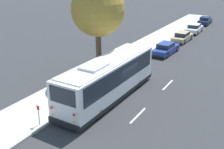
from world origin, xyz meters
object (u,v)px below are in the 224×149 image
Objects in this scene: street_tree at (99,6)px; fire_hydrant at (130,61)px; parked_sedan_white at (194,29)px; parked_sedan_tan at (182,37)px; parked_sedan_blue at (166,49)px; parked_sedan_navy at (205,21)px; shuttle_bus at (108,77)px; sign_post_far at (57,106)px; sign_post_near at (39,115)px.

fire_hydrant is at bearing -14.06° from street_tree.
parked_sedan_white is 18.37m from fire_hydrant.
parked_sedan_tan is 12.47m from fire_hydrant.
parked_sedan_blue reaches higher than parked_sedan_navy.
parked_sedan_navy is at bearing 1.69° from shuttle_bus.
shuttle_bus reaches higher than sign_post_far.
parked_sedan_navy is at bearing -4.78° from street_tree.
parked_sedan_blue is 1.05× the size of parked_sedan_navy.
parked_sedan_white is 5.53× the size of fire_hydrant.
sign_post_near reaches higher than parked_sedan_tan.
street_tree is 9.20m from sign_post_far.
parked_sedan_white is at bearing -4.94° from fire_hydrant.
parked_sedan_blue reaches higher than fire_hydrant.
parked_sedan_white is 3.37× the size of sign_post_near.
parked_sedan_tan is at bearing -7.24° from fire_hydrant.
parked_sedan_tan is 17.61m from street_tree.
fire_hydrant is (-18.30, 1.58, -0.07)m from parked_sedan_white.
shuttle_bus reaches higher than parked_sedan_blue.
parked_sedan_blue reaches higher than parked_sedan_tan.
sign_post_near is 1.64× the size of fire_hydrant.
parked_sedan_tan reaches higher than sign_post_far.
sign_post_near reaches higher than fire_hydrant.
parked_sedan_tan is at bearing 1.79° from shuttle_bus.
parked_sedan_blue is at bearing -177.47° from parked_sedan_tan.
parked_sedan_blue is (13.17, 0.19, -1.13)m from shuttle_bus.
fire_hydrant is at bearing 0.41° from sign_post_near.
shuttle_bus is 9.49× the size of sign_post_far.
parked_sedan_navy reaches higher than parked_sedan_tan.
sign_post_far is at bearing 176.39° from parked_sedan_white.
parked_sedan_navy is 3.41× the size of sign_post_near.
parked_sedan_navy is at bearing -2.05° from sign_post_near.
parked_sedan_blue is 6.46m from parked_sedan_tan.
parked_sedan_white is at bearing 2.18° from parked_sedan_tan.
sign_post_near is at bearing -179.59° from fire_hydrant.
parked_sedan_blue is at bearing -14.73° from street_tree.
parked_sedan_blue is 1.06× the size of parked_sedan_white.
shuttle_bus is 7.99× the size of sign_post_near.
shuttle_bus reaches higher than parked_sedan_white.
sign_post_near is (-8.85, -1.11, -5.55)m from street_tree.
parked_sedan_tan is at bearing 3.15° from parked_sedan_blue.
sign_post_far is (-36.93, 1.38, 0.11)m from parked_sedan_navy.
street_tree is (-16.42, 2.59, 5.80)m from parked_sedan_tan.
sign_post_far is (-29.50, 1.49, 0.09)m from parked_sedan_white.
parked_sedan_tan is 13.36m from parked_sedan_navy.
shuttle_bus is 2.34× the size of parked_sedan_navy.
parked_sedan_tan is 1.01× the size of parked_sedan_navy.
street_tree is at bearing 173.31° from parked_sedan_tan.
shuttle_bus is at bearing -23.41° from sign_post_far.
street_tree is (-9.96, 2.62, 5.78)m from parked_sedan_blue.
sign_post_far is at bearing 157.72° from shuttle_bus.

